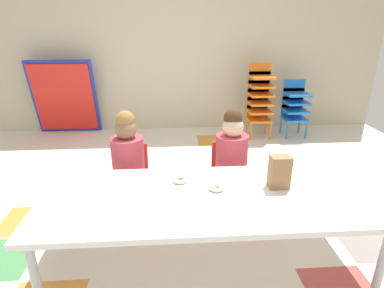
# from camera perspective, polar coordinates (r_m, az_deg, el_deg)

# --- Properties ---
(ground_plane) EXTENTS (6.09, 4.93, 0.02)m
(ground_plane) POSITION_cam_1_polar(r_m,az_deg,el_deg) (2.77, -0.68, -13.01)
(ground_plane) COLOR silver
(back_wall) EXTENTS (6.09, 0.10, 2.55)m
(back_wall) POSITION_cam_1_polar(r_m,az_deg,el_deg) (4.77, -2.47, 17.95)
(back_wall) COLOR beige
(back_wall) RESTS_ON ground_plane
(craft_table) EXTENTS (2.10, 0.82, 0.54)m
(craft_table) POSITION_cam_1_polar(r_m,az_deg,el_deg) (2.01, 3.02, -10.24)
(craft_table) COLOR white
(craft_table) RESTS_ON ground_plane
(seated_child_near_camera) EXTENTS (0.32, 0.31, 0.92)m
(seated_child_near_camera) POSITION_cam_1_polar(r_m,az_deg,el_deg) (2.57, -11.59, -2.07)
(seated_child_near_camera) COLOR red
(seated_child_near_camera) RESTS_ON ground_plane
(seated_child_middle_seat) EXTENTS (0.33, 0.33, 0.92)m
(seated_child_middle_seat) POSITION_cam_1_polar(r_m,az_deg,el_deg) (2.59, 7.21, -1.60)
(seated_child_middle_seat) COLOR red
(seated_child_middle_seat) RESTS_ON ground_plane
(kid_chair_orange_stack) EXTENTS (0.32, 0.30, 1.04)m
(kid_chair_orange_stack) POSITION_cam_1_polar(r_m,az_deg,el_deg) (4.53, 12.27, 8.39)
(kid_chair_orange_stack) COLOR orange
(kid_chair_orange_stack) RESTS_ON ground_plane
(kid_chair_blue_stack) EXTENTS (0.32, 0.30, 0.80)m
(kid_chair_blue_stack) POSITION_cam_1_polar(r_m,az_deg,el_deg) (4.73, 18.25, 6.81)
(kid_chair_blue_stack) COLOR blue
(kid_chair_blue_stack) RESTS_ON ground_plane
(folded_activity_table) EXTENTS (0.90, 0.29, 1.09)m
(folded_activity_table) POSITION_cam_1_polar(r_m,az_deg,el_deg) (4.92, -22.22, 7.81)
(folded_activity_table) COLOR #1E33BF
(folded_activity_table) RESTS_ON ground_plane
(paper_bag_brown) EXTENTS (0.13, 0.09, 0.22)m
(paper_bag_brown) POSITION_cam_1_polar(r_m,az_deg,el_deg) (2.10, 15.67, -4.93)
(paper_bag_brown) COLOR #9E754C
(paper_bag_brown) RESTS_ON craft_table
(paper_plate_near_edge) EXTENTS (0.18, 0.18, 0.01)m
(paper_plate_near_edge) POSITION_cam_1_polar(r_m,az_deg,el_deg) (2.13, -2.19, -6.94)
(paper_plate_near_edge) COLOR white
(paper_plate_near_edge) RESTS_ON craft_table
(paper_plate_center_table) EXTENTS (0.18, 0.18, 0.01)m
(paper_plate_center_table) POSITION_cam_1_polar(r_m,az_deg,el_deg) (2.09, 8.53, -7.85)
(paper_plate_center_table) COLOR white
(paper_plate_center_table) RESTS_ON craft_table
(donut_powdered_on_plate) EXTENTS (0.11, 0.11, 0.03)m
(donut_powdered_on_plate) POSITION_cam_1_polar(r_m,az_deg,el_deg) (2.12, -2.19, -6.50)
(donut_powdered_on_plate) COLOR white
(donut_powdered_on_plate) RESTS_ON craft_table
(donut_powdered_loose) EXTENTS (0.10, 0.10, 0.03)m
(donut_powdered_loose) POSITION_cam_1_polar(r_m,az_deg,el_deg) (2.05, 4.51, -7.92)
(donut_powdered_loose) COLOR white
(donut_powdered_loose) RESTS_ON craft_table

